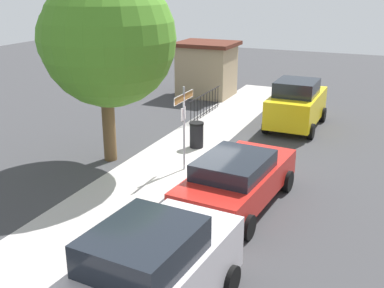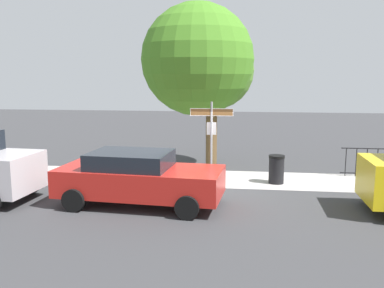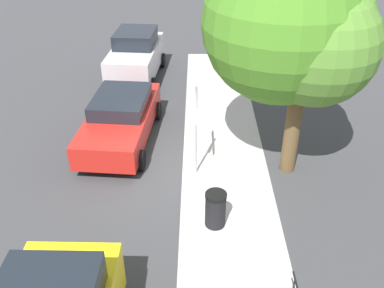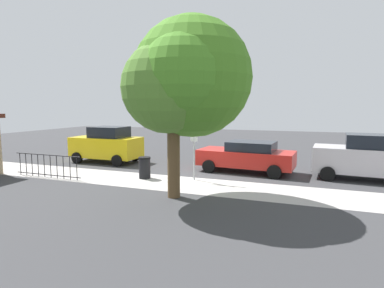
% 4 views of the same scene
% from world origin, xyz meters
% --- Properties ---
extents(ground_plane, '(60.00, 60.00, 0.00)m').
position_xyz_m(ground_plane, '(0.00, 0.00, 0.00)').
color(ground_plane, '#38383A').
extents(sidewalk_strip, '(24.00, 2.60, 0.00)m').
position_xyz_m(sidewalk_strip, '(2.00, 1.30, 0.00)').
color(sidewalk_strip, '#AAA5A1').
rests_on(sidewalk_strip, ground_plane).
extents(street_sign, '(1.43, 0.07, 2.83)m').
position_xyz_m(street_sign, '(0.09, 0.40, 1.96)').
color(street_sign, '#9EA0A5').
rests_on(street_sign, ground_plane).
extents(shade_tree, '(4.30, 4.54, 6.43)m').
position_xyz_m(shade_tree, '(-0.51, 3.02, 4.19)').
color(shade_tree, brown).
rests_on(shade_tree, ground_plane).
extents(car_red, '(4.81, 2.43, 1.54)m').
position_xyz_m(car_red, '(-1.80, -2.09, 0.81)').
color(car_red, red).
rests_on(car_red, ground_plane).
extents(trash_bin, '(0.55, 0.55, 0.98)m').
position_xyz_m(trash_bin, '(2.31, 0.90, 0.49)').
color(trash_bin, black).
rests_on(trash_bin, ground_plane).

